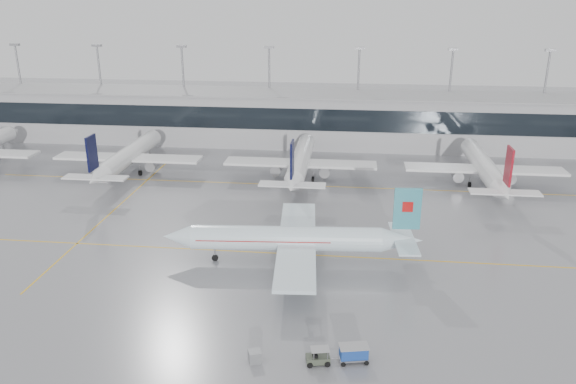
# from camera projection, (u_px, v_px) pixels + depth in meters

# --- Properties ---
(ground) EXTENTS (320.00, 320.00, 0.00)m
(ground) POSITION_uv_depth(u_px,v_px,m) (279.00, 253.00, 79.59)
(ground) COLOR gray
(ground) RESTS_ON ground
(taxi_line_main) EXTENTS (120.00, 0.25, 0.01)m
(taxi_line_main) POSITION_uv_depth(u_px,v_px,m) (279.00, 253.00, 79.59)
(taxi_line_main) COLOR #EAA914
(taxi_line_main) RESTS_ON ground
(taxi_line_north) EXTENTS (120.00, 0.25, 0.01)m
(taxi_line_north) POSITION_uv_depth(u_px,v_px,m) (298.00, 185.00, 107.67)
(taxi_line_north) COLOR #EAA914
(taxi_line_north) RESTS_ON ground
(taxi_line_cross) EXTENTS (0.25, 60.00, 0.01)m
(taxi_line_cross) POSITION_uv_depth(u_px,v_px,m) (117.00, 207.00, 96.80)
(taxi_line_cross) COLOR #EAA914
(taxi_line_cross) RESTS_ON ground
(terminal) EXTENTS (180.00, 15.00, 12.00)m
(terminal) POSITION_uv_depth(u_px,v_px,m) (311.00, 119.00, 135.61)
(terminal) COLOR #98989B
(terminal) RESTS_ON ground
(terminal_glass) EXTENTS (180.00, 0.20, 5.00)m
(terminal_glass) POSITION_uv_depth(u_px,v_px,m) (309.00, 120.00, 128.04)
(terminal_glass) COLOR black
(terminal_glass) RESTS_ON ground
(terminal_roof) EXTENTS (182.00, 16.00, 0.40)m
(terminal_roof) POSITION_uv_depth(u_px,v_px,m) (312.00, 94.00, 133.53)
(terminal_roof) COLOR gray
(terminal_roof) RESTS_ON ground
(light_masts) EXTENTS (156.40, 1.00, 22.60)m
(light_masts) POSITION_uv_depth(u_px,v_px,m) (313.00, 85.00, 138.77)
(light_masts) COLOR gray
(light_masts) RESTS_ON ground
(air_canada_jet) EXTENTS (35.34, 28.01, 10.96)m
(air_canada_jet) POSITION_uv_depth(u_px,v_px,m) (296.00, 239.00, 75.82)
(air_canada_jet) COLOR white
(air_canada_jet) RESTS_ON ground
(parked_jet_b) EXTENTS (29.64, 36.96, 11.72)m
(parked_jet_b) POSITION_uv_depth(u_px,v_px,m) (129.00, 156.00, 113.58)
(parked_jet_b) COLOR white
(parked_jet_b) RESTS_ON ground
(parked_jet_c) EXTENTS (29.64, 36.96, 11.72)m
(parked_jet_c) POSITION_uv_depth(u_px,v_px,m) (300.00, 161.00, 109.88)
(parked_jet_c) COLOR white
(parked_jet_c) RESTS_ON ground
(parked_jet_d) EXTENTS (29.64, 36.96, 11.72)m
(parked_jet_d) POSITION_uv_depth(u_px,v_px,m) (484.00, 167.00, 106.18)
(parked_jet_d) COLOR white
(parked_jet_d) RESTS_ON ground
(baggage_tug) EXTENTS (3.59, 1.92, 1.70)m
(baggage_tug) POSITION_uv_depth(u_px,v_px,m) (318.00, 358.00, 55.77)
(baggage_tug) COLOR #3D4536
(baggage_tug) RESTS_ON ground
(baggage_cart) EXTENTS (3.19, 2.20, 1.81)m
(baggage_cart) POSITION_uv_depth(u_px,v_px,m) (354.00, 352.00, 55.94)
(baggage_cart) COLOR gray
(baggage_cart) RESTS_ON ground
(gse_unit) EXTENTS (1.59, 1.54, 1.25)m
(gse_unit) POSITION_uv_depth(u_px,v_px,m) (255.00, 356.00, 56.02)
(gse_unit) COLOR slate
(gse_unit) RESTS_ON ground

